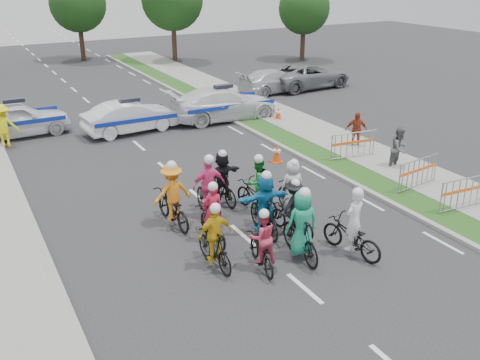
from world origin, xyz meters
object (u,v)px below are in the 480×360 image
rider_0 (352,232)px  rider_6 (212,221)px  civilian_sedan (275,81)px  cone_1 (278,114)px  rider_5 (264,207)px  rider_9 (209,193)px  police_car_1 (131,117)px  spectator_2 (356,130)px  police_car_2 (224,104)px  tree_4 (78,4)px  rider_2 (262,246)px  rider_3 (215,242)px  marshal_hiviz (3,126)px  rider_7 (291,192)px  spectator_1 (399,149)px  tree_1 (172,0)px  rider_11 (222,181)px  barrier_2 (353,146)px  rider_8 (257,191)px  barrier_1 (418,174)px  rider_1 (301,231)px  tree_2 (304,9)px  police_car_0 (17,119)px  rider_10 (172,200)px  rider_4 (293,212)px  civilian_suv (309,75)px  barrier_0 (465,195)px

rider_0 → rider_6: (-2.87, 2.38, -0.04)m
civilian_sedan → cone_1: (-3.13, -5.31, -0.32)m
rider_5 → rider_9: 1.94m
police_car_1 → spectator_2: (7.38, -6.60, 0.07)m
police_car_2 → tree_4: 20.49m
rider_2 → rider_3: 1.17m
rider_5 → marshal_hiviz: bearing=-58.5°
rider_7 → rider_9: (-2.29, 0.99, 0.07)m
spectator_1 → tree_1: tree_1 is taller
rider_11 → barrier_2: (6.23, 1.13, -0.21)m
rider_8 → barrier_1: bearing=159.0°
rider_1 → spectator_2: 9.36m
rider_7 → tree_2: 27.74m
police_car_2 → police_car_0: bearing=81.9°
civilian_sedan → barrier_2: size_ratio=2.29×
rider_0 → rider_10: rider_10 is taller
spectator_2 → rider_7: bearing=-113.6°
rider_7 → rider_4: bearing=63.6°
police_car_0 → civilian_suv: size_ratio=0.83×
barrier_1 → tree_1: 27.35m
police_car_2 → rider_3: bearing=155.8°
rider_10 → tree_1: 27.75m
rider_0 → cone_1: (5.13, 11.59, -0.30)m
rider_4 → rider_9: 2.65m
rider_7 → spectator_1: (5.55, 1.23, 0.10)m
rider_4 → barrier_1: (5.43, 0.60, -0.11)m
rider_0 → barrier_2: bearing=-141.6°
rider_5 → civilian_suv: size_ratio=0.36×
rider_0 → tree_2: size_ratio=0.34×
police_car_0 → police_car_1: bearing=-114.7°
police_car_2 → barrier_0: size_ratio=2.67×
civilian_sedan → tree_2: 11.82m
civilian_sedan → rider_0: bearing=149.7°
marshal_hiviz → tree_1: tree_1 is taller
rider_6 → barrier_0: rider_6 is taller
rider_6 → rider_11: 2.51m
rider_7 → spectator_2: bearing=-140.1°
rider_7 → spectator_2: size_ratio=1.17×
rider_0 → rider_7: size_ratio=1.11×
rider_7 → spectator_1: 5.69m
rider_3 → barrier_2: (8.12, 4.47, -0.13)m
rider_7 → rider_11: bearing=-42.0°
rider_7 → rider_5: bearing=33.6°
spectator_2 → barrier_1: 4.52m
rider_6 → tree_1: bearing=-106.1°
rider_0 → rider_2: size_ratio=1.16×
tree_4 → rider_10: bearing=-98.6°
rider_9 → rider_8: bearing=166.5°
police_car_1 → rider_5: bearing=175.4°
rider_11 → tree_4: tree_4 is taller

